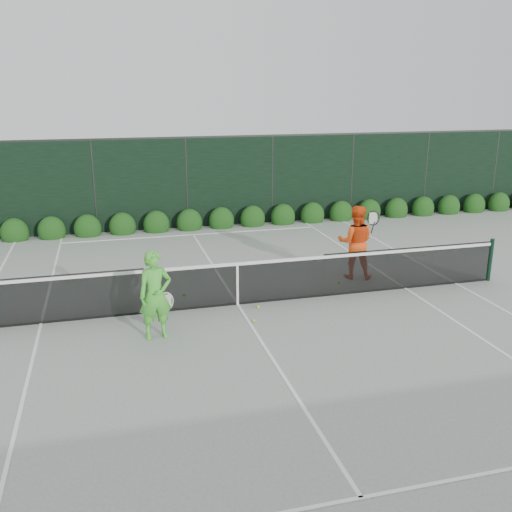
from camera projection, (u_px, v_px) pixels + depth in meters
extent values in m
plane|color=gray|center=(238.00, 305.00, 12.62)|extent=(80.00, 80.00, 0.00)
cylinder|color=black|center=(490.00, 260.00, 14.04)|extent=(0.10, 0.10, 1.07)
cube|color=black|center=(34.00, 301.00, 11.44)|extent=(4.40, 0.01, 1.02)
cube|color=black|center=(237.00, 284.00, 12.48)|extent=(4.00, 0.01, 0.96)
cube|color=black|center=(410.00, 268.00, 13.51)|extent=(4.40, 0.01, 1.02)
cube|color=white|center=(237.00, 264.00, 12.35)|extent=(12.80, 0.03, 0.07)
cube|color=black|center=(238.00, 304.00, 12.61)|extent=(12.80, 0.02, 0.04)
cube|color=white|center=(237.00, 285.00, 12.49)|extent=(0.05, 0.03, 0.91)
imported|color=green|center=(155.00, 295.00, 10.74)|extent=(0.68, 0.49, 1.72)
torus|color=beige|center=(166.00, 301.00, 10.94)|extent=(0.30, 0.03, 0.30)
cylinder|color=black|center=(166.00, 313.00, 11.01)|extent=(0.10, 0.03, 0.30)
imported|color=#F64E14|center=(355.00, 242.00, 14.16)|extent=(1.10, 0.99, 1.84)
torus|color=black|center=(373.00, 218.00, 13.88)|extent=(0.30, 0.11, 0.30)
cylinder|color=black|center=(373.00, 228.00, 13.95)|extent=(0.10, 0.03, 0.30)
cube|color=white|center=(455.00, 283.00, 13.96)|extent=(0.06, 23.77, 0.01)
cube|color=white|center=(41.00, 323.00, 11.60)|extent=(0.06, 23.77, 0.01)
cube|color=white|center=(405.00, 288.00, 13.63)|extent=(0.06, 23.77, 0.01)
cube|color=white|center=(173.00, 203.00, 23.62)|extent=(11.03, 0.06, 0.01)
cube|color=white|center=(193.00, 235.00, 18.54)|extent=(8.23, 0.06, 0.01)
cube|color=white|center=(361.00, 498.00, 6.69)|extent=(8.23, 0.06, 0.01)
cube|color=white|center=(238.00, 304.00, 12.61)|extent=(0.06, 12.80, 0.01)
cube|color=black|center=(187.00, 184.00, 19.13)|extent=(32.00, 0.06, 3.00)
cube|color=#262826|center=(185.00, 137.00, 18.69)|extent=(32.00, 0.06, 0.06)
cylinder|color=#262826|center=(94.00, 188.00, 18.39)|extent=(0.08, 0.08, 3.00)
cylinder|color=#262826|center=(187.00, 184.00, 19.13)|extent=(0.08, 0.08, 3.00)
cylinder|color=#262826|center=(272.00, 180.00, 19.87)|extent=(0.08, 0.08, 3.00)
cylinder|color=#262826|center=(352.00, 177.00, 20.61)|extent=(0.08, 0.08, 3.00)
cylinder|color=#262826|center=(426.00, 173.00, 21.35)|extent=(0.08, 0.08, 3.00)
cylinder|color=#262826|center=(495.00, 171.00, 22.09)|extent=(0.08, 0.08, 3.00)
ellipsoid|color=#13390F|center=(15.00, 233.00, 17.82)|extent=(0.86, 0.65, 0.94)
ellipsoid|color=#13390F|center=(52.00, 231.00, 18.09)|extent=(0.86, 0.65, 0.94)
ellipsoid|color=#13390F|center=(88.00, 229.00, 18.36)|extent=(0.86, 0.65, 0.94)
ellipsoid|color=#13390F|center=(123.00, 227.00, 18.63)|extent=(0.86, 0.65, 0.94)
ellipsoid|color=#13390F|center=(156.00, 225.00, 18.90)|extent=(0.86, 0.65, 0.94)
ellipsoid|color=#13390F|center=(189.00, 223.00, 19.17)|extent=(0.86, 0.65, 0.94)
ellipsoid|color=#13390F|center=(221.00, 221.00, 19.44)|extent=(0.86, 0.65, 0.94)
ellipsoid|color=#13390F|center=(253.00, 219.00, 19.71)|extent=(0.86, 0.65, 0.94)
ellipsoid|color=#13390F|center=(283.00, 217.00, 19.98)|extent=(0.86, 0.65, 0.94)
ellipsoid|color=#13390F|center=(312.00, 215.00, 20.25)|extent=(0.86, 0.65, 0.94)
ellipsoid|color=#13390F|center=(341.00, 214.00, 20.52)|extent=(0.86, 0.65, 0.94)
ellipsoid|color=#13390F|center=(369.00, 212.00, 20.79)|extent=(0.86, 0.65, 0.94)
ellipsoid|color=#13390F|center=(396.00, 210.00, 21.07)|extent=(0.86, 0.65, 0.94)
ellipsoid|color=#13390F|center=(423.00, 209.00, 21.34)|extent=(0.86, 0.65, 0.94)
ellipsoid|color=#13390F|center=(449.00, 207.00, 21.61)|extent=(0.86, 0.65, 0.94)
ellipsoid|color=#13390F|center=(474.00, 206.00, 21.88)|extent=(0.86, 0.65, 0.94)
ellipsoid|color=#13390F|center=(499.00, 204.00, 22.15)|extent=(0.86, 0.65, 0.94)
sphere|color=#B8D32F|center=(184.00, 294.00, 13.14)|extent=(0.07, 0.07, 0.07)
sphere|color=#B8D32F|center=(339.00, 283.00, 13.92)|extent=(0.07, 0.07, 0.07)
sphere|color=#B8D32F|center=(160.00, 303.00, 12.62)|extent=(0.07, 0.07, 0.07)
sphere|color=#B8D32F|center=(258.00, 307.00, 12.40)|extent=(0.07, 0.07, 0.07)
sphere|color=#B8D32F|center=(254.00, 321.00, 11.67)|extent=(0.07, 0.07, 0.07)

